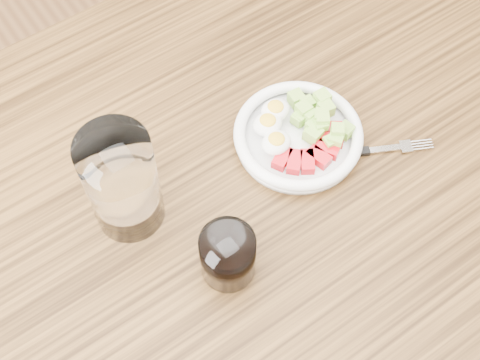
# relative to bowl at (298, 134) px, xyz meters

# --- Properties ---
(ground) EXTENTS (4.00, 4.00, 0.00)m
(ground) POSITION_rel_bowl_xyz_m (-0.11, -0.03, -0.79)
(ground) COLOR brown
(ground) RESTS_ON ground
(dining_table) EXTENTS (1.50, 0.90, 0.77)m
(dining_table) POSITION_rel_bowl_xyz_m (-0.11, -0.03, -0.12)
(dining_table) COLOR brown
(dining_table) RESTS_ON ground
(bowl) EXTENTS (0.19, 0.19, 0.05)m
(bowl) POSITION_rel_bowl_xyz_m (0.00, 0.00, 0.00)
(bowl) COLOR white
(bowl) RESTS_ON dining_table
(fork) EXTENTS (0.17, 0.10, 0.01)m
(fork) POSITION_rel_bowl_xyz_m (0.06, -0.07, -0.01)
(fork) COLOR black
(fork) RESTS_ON dining_table
(water_glass) EXTENTS (0.10, 0.10, 0.17)m
(water_glass) POSITION_rel_bowl_xyz_m (-0.27, 0.04, 0.07)
(water_glass) COLOR white
(water_glass) RESTS_ON dining_table
(coffee_glass) EXTENTS (0.07, 0.07, 0.08)m
(coffee_glass) POSITION_rel_bowl_xyz_m (-0.20, -0.11, 0.02)
(coffee_glass) COLOR white
(coffee_glass) RESTS_ON dining_table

